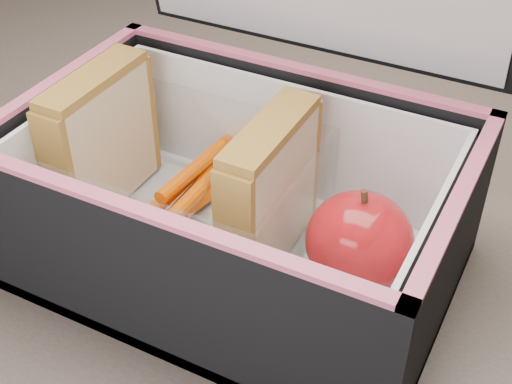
% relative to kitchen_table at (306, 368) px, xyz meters
% --- Properties ---
extents(kitchen_table, '(1.20, 0.80, 0.75)m').
position_rel_kitchen_table_xyz_m(kitchen_table, '(0.00, 0.00, 0.00)').
color(kitchen_table, brown).
rests_on(kitchen_table, ground).
extents(lunch_bag, '(0.30, 0.24, 0.31)m').
position_rel_kitchen_table_xyz_m(lunch_bag, '(-0.06, 0.00, 0.16)').
color(lunch_bag, black).
rests_on(lunch_bag, kitchen_table).
extents(plastic_tub, '(0.19, 0.13, 0.08)m').
position_rel_kitchen_table_xyz_m(plastic_tub, '(-0.11, 0.00, 0.14)').
color(plastic_tub, white).
rests_on(plastic_tub, lunch_bag).
extents(sandwich_left, '(0.03, 0.10, 0.11)m').
position_rel_kitchen_table_xyz_m(sandwich_left, '(-0.18, 0.00, 0.16)').
color(sandwich_left, beige).
rests_on(sandwich_left, plastic_tub).
extents(sandwich_right, '(0.03, 0.10, 0.11)m').
position_rel_kitchen_table_xyz_m(sandwich_right, '(-0.04, 0.00, 0.16)').
color(sandwich_right, beige).
rests_on(sandwich_right, plastic_tub).
extents(carrot_sticks, '(0.04, 0.16, 0.03)m').
position_rel_kitchen_table_xyz_m(carrot_sticks, '(-0.11, 0.02, 0.12)').
color(carrot_sticks, '#DA3700').
rests_on(carrot_sticks, plastic_tub).
extents(paper_napkin, '(0.08, 0.08, 0.01)m').
position_rel_kitchen_table_xyz_m(paper_napkin, '(0.03, 0.01, 0.11)').
color(paper_napkin, white).
rests_on(paper_napkin, lunch_bag).
extents(red_apple, '(0.09, 0.09, 0.08)m').
position_rel_kitchen_table_xyz_m(red_apple, '(0.03, 0.00, 0.15)').
color(red_apple, maroon).
rests_on(red_apple, paper_napkin).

